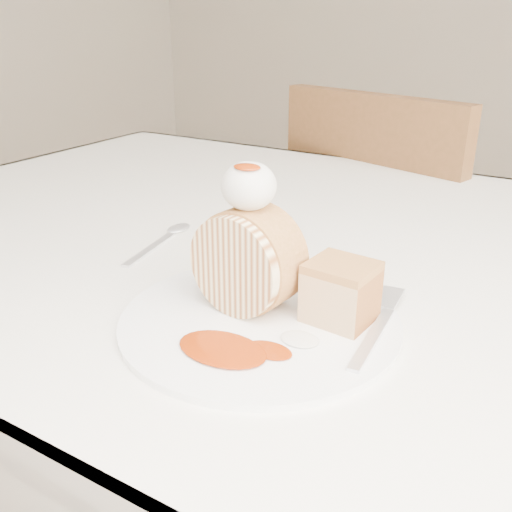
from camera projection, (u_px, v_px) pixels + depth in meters
The scene contains 10 objects.
table at pixel (316, 301), 0.77m from camera, with size 1.40×0.90×0.75m.
chair_far at pixel (389, 260), 1.30m from camera, with size 0.51×0.51×0.88m.
plate at pixel (260, 320), 0.54m from camera, with size 0.26×0.26×0.01m, color white.
roulade_slice at pixel (247, 260), 0.54m from camera, with size 0.10×0.10×0.05m, color beige.
cake_chunk at pixel (340, 296), 0.52m from camera, with size 0.06×0.05×0.05m, color #B17142.
whipped_cream at pixel (249, 186), 0.51m from camera, with size 0.05×0.05×0.04m, color white.
caramel_drizzle at pixel (247, 161), 0.50m from camera, with size 0.03×0.02×0.01m, color #8E2805.
caramel_pool at pixel (222, 349), 0.48m from camera, with size 0.08×0.05×0.00m, color #8E2805, non-canonical shape.
fork at pixel (372, 338), 0.50m from camera, with size 0.02×0.16×0.00m, color silver.
spoon at pixel (150, 249), 0.70m from camera, with size 0.02×0.14×0.00m, color silver.
Camera 1 is at (0.29, -0.43, 1.02)m, focal length 40.00 mm.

